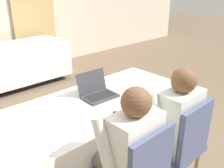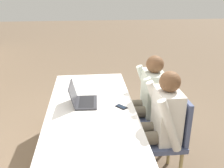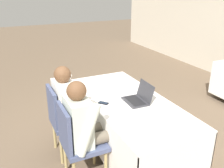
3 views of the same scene
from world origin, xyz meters
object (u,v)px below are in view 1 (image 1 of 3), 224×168
Objects in this scene: chair_near_right at (179,144)px; cell_phone at (116,115)px; laptop at (98,92)px; person_white_shirt at (170,123)px; person_checkered_shirt at (126,150)px.

cell_phone is at bearing -55.18° from chair_near_right.
person_white_shirt is at bearing -74.15° from laptop.
cell_phone is 0.11× the size of person_white_shirt.
chair_near_right is (0.31, -0.44, -0.21)m from cell_phone.
cell_phone is 0.11× the size of person_checkered_shirt.
cell_phone is 0.58m from chair_near_right.
person_checkered_shirt is (-0.53, 0.10, 0.16)m from chair_near_right.
cell_phone is (-0.13, -0.40, -0.04)m from laptop.
chair_near_right is 0.78× the size of person_white_shirt.
person_white_shirt is (0.53, 0.00, 0.00)m from person_checkered_shirt.
cell_phone is 0.41m from person_checkered_shirt.
person_white_shirt reaches higher than laptop.
person_white_shirt reaches higher than chair_near_right.
person_checkered_shirt and person_white_shirt have the same top height.
person_checkered_shirt reaches higher than laptop.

